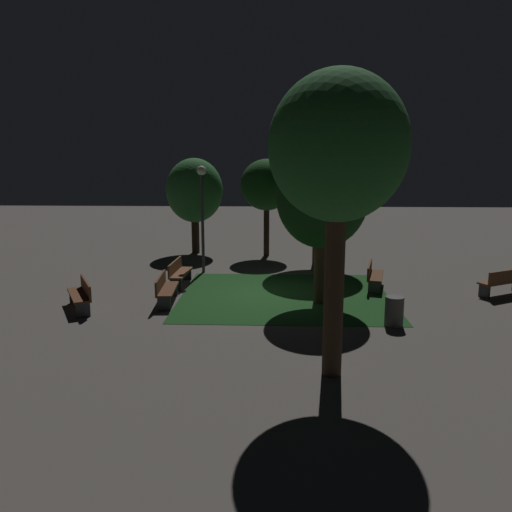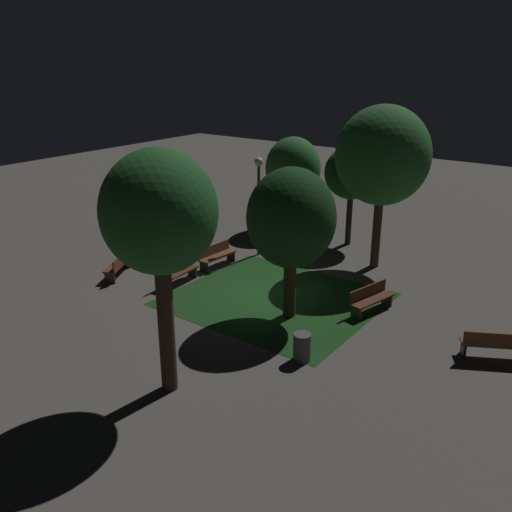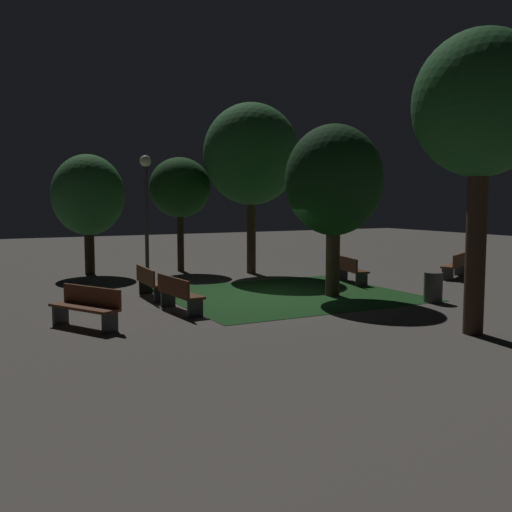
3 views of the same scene
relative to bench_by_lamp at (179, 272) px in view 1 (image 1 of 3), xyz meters
The scene contains 14 objects.
ground_plane 3.49m from the bench_by_lamp, 71.11° to the left, with size 60.00×60.00×0.00m, color #56514C.
grass_lawn 3.94m from the bench_by_lamp, 71.76° to the left, with size 6.04×6.75×0.01m, color #194219.
bench_by_lamp is the anchor object (origin of this frame).
bench_front_left 2.24m from the bench_by_lamp, ahead, with size 1.83×0.61×0.88m.
bench_front_right 6.77m from the bench_by_lamp, 88.72° to the left, with size 1.86×0.89×0.88m.
bench_path_side 10.91m from the bench_by_lamp, 85.27° to the left, with size 1.28×1.81×0.88m.
bench_back_row 3.78m from the bench_by_lamp, 38.40° to the right, with size 1.81×1.28×0.88m.
tree_left_canopy 7.47m from the bench_by_lamp, 126.22° to the left, with size 3.57×3.57×6.33m.
tree_near_wall 9.52m from the bench_by_lamp, 32.25° to the left, with size 2.71×2.71×6.13m.
tree_right_canopy 6.89m from the bench_by_lamp, 151.90° to the left, with size 2.36×2.36×4.38m.
tree_lawn_side 5.89m from the bench_by_lamp, 67.34° to the left, with size 2.77×2.77×4.88m.
tree_back_right 6.63m from the bench_by_lamp, behind, with size 2.63×2.63×4.42m.
lamp_post_plaza_west 3.22m from the bench_by_lamp, 164.80° to the left, with size 0.36×0.36×4.14m.
trash_bin 7.77m from the bench_by_lamp, 57.98° to the left, with size 0.49×0.49×0.81m, color #4C4C4C.
Camera 1 is at (16.11, 0.13, 4.47)m, focal length 35.49 mm.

